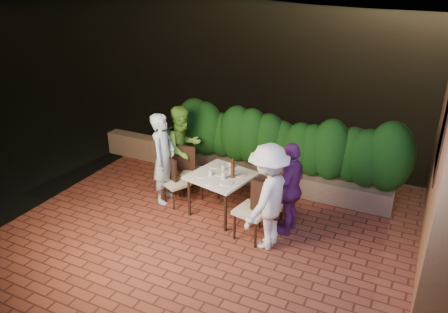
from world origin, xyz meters
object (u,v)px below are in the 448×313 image
Objects in this scene: bowl at (229,166)px; diner_white at (268,197)px; chair_left_front at (176,182)px; chair_left_back at (195,171)px; parapet_lamp at (166,138)px; diner_green at (183,148)px; diner_purple at (290,189)px; diner_blue at (164,158)px; chair_right_back at (271,202)px; dining_table at (221,194)px; beer_bottle at (233,168)px; chair_right_front at (252,209)px.

bowl is 1.36m from diner_white.
chair_left_back reaches higher than chair_left_front.
bowl is 0.81m from chair_left_back.
parapet_lamp is (-2.00, 1.06, -0.20)m from bowl.
diner_green reaches higher than diner_purple.
bowl is at bearing -18.47° from chair_left_back.
diner_blue is 1.68m from parapet_lamp.
chair_left_front is (-0.88, -0.37, -0.35)m from bowl.
diner_white is at bearing -39.61° from bowl.
chair_right_back is at bearing -17.12° from bowl.
chair_left_back is (-0.76, 0.42, 0.11)m from dining_table.
chair_right_front is (0.55, -0.45, -0.41)m from beer_bottle.
beer_bottle is at bearing -1.39° from dining_table.
chair_right_back is (0.89, 0.06, 0.05)m from dining_table.
beer_bottle is 0.43m from bowl.
diner_purple is at bearing -98.17° from diner_blue.
chair_left_front is 0.82× the size of chair_right_front.
chair_right_back is at bearing -96.35° from diner_blue.
chair_left_front is 1.01× the size of chair_right_back.
diner_white is at bearing -32.28° from parapet_lamp.
chair_right_back is 0.54× the size of diner_purple.
bowl is 0.17× the size of chair_right_front.
chair_right_front is 0.61× the size of diner_white.
beer_bottle is 0.22× the size of diner_purple.
beer_bottle is 0.21× the size of diner_blue.
diner_blue reaches higher than chair_left_back.
chair_left_front is (-0.89, -0.04, 0.05)m from dining_table.
chair_right_front is at bearing -33.69° from parapet_lamp.
bowl reaches higher than parapet_lamp.
diner_white is at bearing -111.72° from diner_blue.
diner_white reaches higher than chair_right_back.
diner_purple reaches higher than chair_left_front.
chair_right_front is at bearing 13.20° from chair_left_front.
diner_blue is at bearing -163.53° from diner_green.
chair_left_back is (-0.75, 0.09, -0.29)m from bowl.
diner_white reaches higher than chair_left_back.
dining_table is 5.60× the size of bowl.
parapet_lamp is (-2.77, 1.85, 0.05)m from chair_right_front.
diner_green reaches higher than chair_left_back.
beer_bottle is at bearing 29.07° from chair_left_front.
diner_purple is 3.53m from parapet_lamp.
diner_green is (-1.07, 0.21, 0.06)m from bowl.
beer_bottle is at bearing -97.90° from diner_blue.
chair_left_front is 2.03m from diner_white.
chair_right_front is at bearing -39.31° from beer_bottle.
bowl is at bearing -35.57° from chair_right_front.
diner_blue reaches higher than beer_bottle.
parapet_lamp is (-3.05, 1.93, -0.27)m from diner_white.
beer_bottle is at bearing -87.18° from diner_purple.
chair_right_back is (1.78, 0.10, -0.00)m from chair_left_front.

